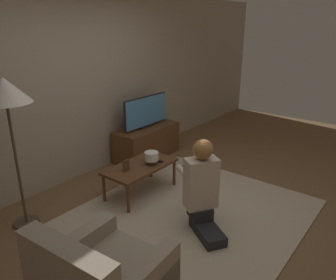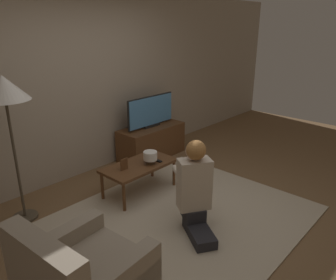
{
  "view_description": "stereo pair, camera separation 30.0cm",
  "coord_description": "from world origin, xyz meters",
  "px_view_note": "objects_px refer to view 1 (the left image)",
  "views": [
    {
      "loc": [
        -2.79,
        -1.86,
        2.15
      ],
      "look_at": [
        0.45,
        0.7,
        0.66
      ],
      "focal_mm": 35.0,
      "sensor_mm": 36.0,
      "label": 1
    },
    {
      "loc": [
        -2.59,
        -2.09,
        2.15
      ],
      "look_at": [
        0.45,
        0.7,
        0.66
      ],
      "focal_mm": 35.0,
      "sensor_mm": 36.0,
      "label": 2
    }
  ],
  "objects_px": {
    "table_lamp": "(152,157)",
    "floor_lamp": "(5,97)",
    "person_kneeling": "(202,186)",
    "coffee_table": "(140,168)",
    "tv": "(146,112)"
  },
  "relations": [
    {
      "from": "floor_lamp",
      "to": "table_lamp",
      "type": "relative_size",
      "value": 9.2
    },
    {
      "from": "table_lamp",
      "to": "person_kneeling",
      "type": "bearing_deg",
      "value": -106.1
    },
    {
      "from": "tv",
      "to": "floor_lamp",
      "type": "bearing_deg",
      "value": -174.03
    },
    {
      "from": "person_kneeling",
      "to": "floor_lamp",
      "type": "bearing_deg",
      "value": -21.46
    },
    {
      "from": "tv",
      "to": "floor_lamp",
      "type": "relative_size",
      "value": 0.59
    },
    {
      "from": "person_kneeling",
      "to": "table_lamp",
      "type": "bearing_deg",
      "value": -73.51
    },
    {
      "from": "table_lamp",
      "to": "floor_lamp",
      "type": "bearing_deg",
      "value": 155.62
    },
    {
      "from": "floor_lamp",
      "to": "person_kneeling",
      "type": "xyz_separation_m",
      "value": [
        1.15,
        -1.59,
        -0.94
      ]
    },
    {
      "from": "coffee_table",
      "to": "person_kneeling",
      "type": "xyz_separation_m",
      "value": [
        -0.16,
        -1.04,
        0.15
      ]
    },
    {
      "from": "coffee_table",
      "to": "person_kneeling",
      "type": "height_order",
      "value": "person_kneeling"
    },
    {
      "from": "tv",
      "to": "person_kneeling",
      "type": "xyz_separation_m",
      "value": [
        -1.17,
        -1.83,
        -0.26
      ]
    },
    {
      "from": "table_lamp",
      "to": "tv",
      "type": "bearing_deg",
      "value": 44.74
    },
    {
      "from": "tv",
      "to": "table_lamp",
      "type": "relative_size",
      "value": 5.41
    },
    {
      "from": "coffee_table",
      "to": "floor_lamp",
      "type": "height_order",
      "value": "floor_lamp"
    },
    {
      "from": "floor_lamp",
      "to": "tv",
      "type": "bearing_deg",
      "value": 5.97
    }
  ]
}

